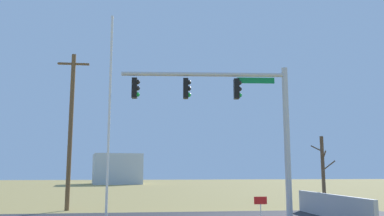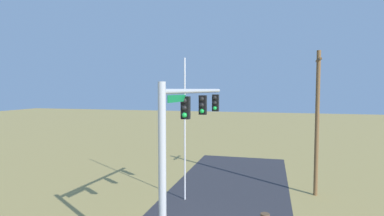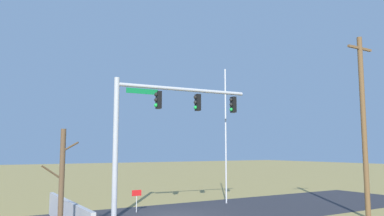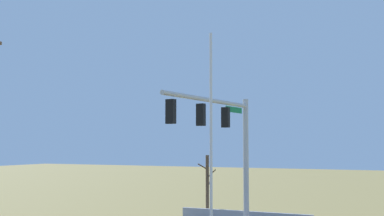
# 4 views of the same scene
# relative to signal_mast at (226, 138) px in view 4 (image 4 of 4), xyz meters

# --- Properties ---
(signal_mast) EXTENTS (7.93, 0.94, 7.21)m
(signal_mast) POSITION_rel_signal_mast_xyz_m (0.00, 0.00, 0.00)
(signal_mast) COLOR #B2B5BA
(signal_mast) RESTS_ON ground_plane
(flagpole) EXTENTS (0.10, 0.10, 8.86)m
(flagpole) POSITION_rel_signal_mast_xyz_m (-5.80, -1.69, -0.74)
(flagpole) COLOR silver
(flagpole) RESTS_ON ground_plane
(bare_tree) EXTENTS (1.27, 1.02, 4.25)m
(bare_tree) POSITION_rel_signal_mast_xyz_m (5.71, 3.42, -2.99)
(bare_tree) COLOR brown
(bare_tree) RESTS_ON ground_plane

